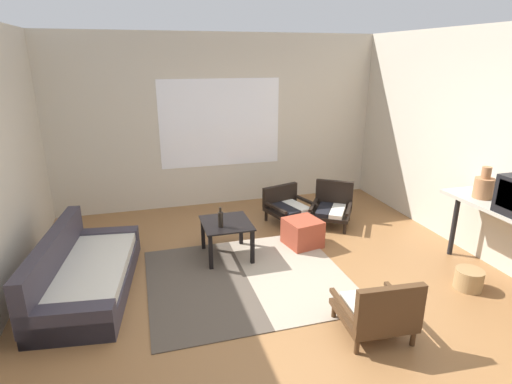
# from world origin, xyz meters

# --- Properties ---
(ground_plane) EXTENTS (7.80, 7.80, 0.00)m
(ground_plane) POSITION_xyz_m (0.00, 0.00, 0.00)
(ground_plane) COLOR olive
(far_wall_with_window) EXTENTS (5.60, 0.13, 2.70)m
(far_wall_with_window) POSITION_xyz_m (0.00, 3.06, 1.35)
(far_wall_with_window) COLOR beige
(far_wall_with_window) RESTS_ON ground
(side_wall_right) EXTENTS (0.12, 6.60, 2.70)m
(side_wall_right) POSITION_xyz_m (2.66, 0.30, 1.35)
(side_wall_right) COLOR beige
(side_wall_right) RESTS_ON ground
(area_rug) EXTENTS (2.16, 1.92, 0.01)m
(area_rug) POSITION_xyz_m (-0.25, 0.47, 0.01)
(area_rug) COLOR #4C4238
(area_rug) RESTS_ON ground
(couch) EXTENTS (1.03, 1.92, 0.63)m
(couch) POSITION_xyz_m (-1.95, 0.72, 0.19)
(couch) COLOR #38333D
(couch) RESTS_ON ground
(coffee_table) EXTENTS (0.58, 0.63, 0.45)m
(coffee_table) POSITION_xyz_m (-0.35, 1.06, 0.36)
(coffee_table) COLOR black
(coffee_table) RESTS_ON ground
(armchair_by_window) EXTENTS (0.74, 0.71, 0.51)m
(armchair_by_window) POSITION_xyz_m (0.76, 1.92, 0.25)
(armchair_by_window) COLOR black
(armchair_by_window) RESTS_ON ground
(armchair_striped_foreground) EXTENTS (0.64, 0.63, 0.60)m
(armchair_striped_foreground) POSITION_xyz_m (0.58, -0.80, 0.26)
(armchair_striped_foreground) COLOR #472D19
(armchair_striped_foreground) RESTS_ON ground
(armchair_corner) EXTENTS (0.79, 0.80, 0.60)m
(armchair_corner) POSITION_xyz_m (1.36, 1.67, 0.27)
(armchair_corner) COLOR black
(armchair_corner) RESTS_ON ground
(ottoman_orange) EXTENTS (0.49, 0.49, 0.35)m
(ottoman_orange) POSITION_xyz_m (0.66, 1.09, 0.18)
(ottoman_orange) COLOR #993D28
(ottoman_orange) RESTS_ON ground
(console_shelf) EXTENTS (0.47, 1.40, 0.85)m
(console_shelf) POSITION_xyz_m (2.34, -0.30, 0.76)
(console_shelf) COLOR #B2AD9E
(console_shelf) RESTS_ON ground
(clay_vase) EXTENTS (0.21, 0.21, 0.36)m
(clay_vase) POSITION_xyz_m (2.34, 0.02, 0.99)
(clay_vase) COLOR #A87047
(clay_vase) RESTS_ON console_shelf
(glass_bottle) EXTENTS (0.06, 0.06, 0.24)m
(glass_bottle) POSITION_xyz_m (-0.44, 0.95, 0.55)
(glass_bottle) COLOR black
(glass_bottle) RESTS_ON coffee_table
(wicker_basket) EXTENTS (0.29, 0.29, 0.22)m
(wicker_basket) POSITION_xyz_m (1.96, -0.37, 0.11)
(wicker_basket) COLOR #9E7A4C
(wicker_basket) RESTS_ON ground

